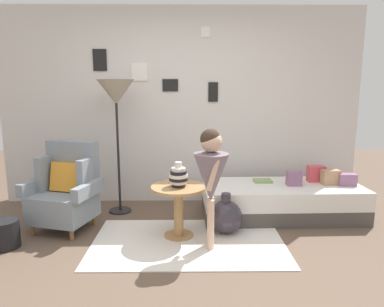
{
  "coord_description": "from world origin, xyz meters",
  "views": [
    {
      "loc": [
        0.11,
        -2.87,
        1.57
      ],
      "look_at": [
        0.15,
        0.95,
        0.85
      ],
      "focal_mm": 33.23,
      "sensor_mm": 36.0,
      "label": 1
    }
  ],
  "objects_px": {
    "magazine_basket": "(5,234)",
    "daybed": "(281,201)",
    "person_child": "(211,173)",
    "demijohn_near": "(226,217)",
    "vase_striped": "(178,177)",
    "book_on_daybed": "(263,181)",
    "side_table": "(179,201)",
    "floor_lamp": "(116,97)",
    "armchair": "(66,190)"
  },
  "relations": [
    {
      "from": "demijohn_near",
      "to": "floor_lamp",
      "type": "bearing_deg",
      "value": 151.47
    },
    {
      "from": "side_table",
      "to": "person_child",
      "type": "bearing_deg",
      "value": -39.82
    },
    {
      "from": "armchair",
      "to": "vase_striped",
      "type": "distance_m",
      "value": 1.31
    },
    {
      "from": "demijohn_near",
      "to": "magazine_basket",
      "type": "bearing_deg",
      "value": -171.38
    },
    {
      "from": "daybed",
      "to": "demijohn_near",
      "type": "xyz_separation_m",
      "value": [
        -0.74,
        -0.5,
        -0.01
      ]
    },
    {
      "from": "vase_striped",
      "to": "floor_lamp",
      "type": "distance_m",
      "value": 1.36
    },
    {
      "from": "armchair",
      "to": "demijohn_near",
      "type": "height_order",
      "value": "armchair"
    },
    {
      "from": "vase_striped",
      "to": "magazine_basket",
      "type": "bearing_deg",
      "value": -172.27
    },
    {
      "from": "daybed",
      "to": "magazine_basket",
      "type": "relative_size",
      "value": 6.86
    },
    {
      "from": "armchair",
      "to": "demijohn_near",
      "type": "relative_size",
      "value": 2.17
    },
    {
      "from": "person_child",
      "to": "demijohn_near",
      "type": "xyz_separation_m",
      "value": [
        0.19,
        0.36,
        -0.58
      ]
    },
    {
      "from": "side_table",
      "to": "person_child",
      "type": "xyz_separation_m",
      "value": [
        0.32,
        -0.27,
        0.37
      ]
    },
    {
      "from": "book_on_daybed",
      "to": "demijohn_near",
      "type": "distance_m",
      "value": 0.85
    },
    {
      "from": "vase_striped",
      "to": "person_child",
      "type": "bearing_deg",
      "value": -38.74
    },
    {
      "from": "armchair",
      "to": "side_table",
      "type": "xyz_separation_m",
      "value": [
        1.26,
        -0.27,
        -0.04
      ]
    },
    {
      "from": "armchair",
      "to": "floor_lamp",
      "type": "height_order",
      "value": "floor_lamp"
    },
    {
      "from": "daybed",
      "to": "vase_striped",
      "type": "height_order",
      "value": "vase_striped"
    },
    {
      "from": "daybed",
      "to": "book_on_daybed",
      "type": "xyz_separation_m",
      "value": [
        -0.21,
        0.13,
        0.22
      ]
    },
    {
      "from": "vase_striped",
      "to": "person_child",
      "type": "xyz_separation_m",
      "value": [
        0.32,
        -0.26,
        0.1
      ]
    },
    {
      "from": "person_child",
      "to": "book_on_daybed",
      "type": "height_order",
      "value": "person_child"
    },
    {
      "from": "floor_lamp",
      "to": "magazine_basket",
      "type": "height_order",
      "value": "floor_lamp"
    },
    {
      "from": "floor_lamp",
      "to": "person_child",
      "type": "bearing_deg",
      "value": -44.06
    },
    {
      "from": "floor_lamp",
      "to": "book_on_daybed",
      "type": "distance_m",
      "value": 2.08
    },
    {
      "from": "vase_striped",
      "to": "demijohn_near",
      "type": "height_order",
      "value": "vase_striped"
    },
    {
      "from": "side_table",
      "to": "demijohn_near",
      "type": "xyz_separation_m",
      "value": [
        0.51,
        0.09,
        -0.21
      ]
    },
    {
      "from": "person_child",
      "to": "magazine_basket",
      "type": "height_order",
      "value": "person_child"
    },
    {
      "from": "floor_lamp",
      "to": "person_child",
      "type": "distance_m",
      "value": 1.66
    },
    {
      "from": "armchair",
      "to": "side_table",
      "type": "relative_size",
      "value": 1.69
    },
    {
      "from": "armchair",
      "to": "vase_striped",
      "type": "xyz_separation_m",
      "value": [
        1.26,
        -0.28,
        0.22
      ]
    },
    {
      "from": "floor_lamp",
      "to": "magazine_basket",
      "type": "relative_size",
      "value": 5.92
    },
    {
      "from": "daybed",
      "to": "magazine_basket",
      "type": "distance_m",
      "value": 3.07
    },
    {
      "from": "daybed",
      "to": "magazine_basket",
      "type": "bearing_deg",
      "value": -164.26
    },
    {
      "from": "side_table",
      "to": "vase_striped",
      "type": "xyz_separation_m",
      "value": [
        0.0,
        -0.01,
        0.26
      ]
    },
    {
      "from": "side_table",
      "to": "floor_lamp",
      "type": "distance_m",
      "value": 1.52
    },
    {
      "from": "armchair",
      "to": "magazine_basket",
      "type": "xyz_separation_m",
      "value": [
        -0.45,
        -0.51,
        -0.3
      ]
    },
    {
      "from": "magazine_basket",
      "to": "daybed",
      "type": "bearing_deg",
      "value": 15.74
    },
    {
      "from": "person_child",
      "to": "book_on_daybed",
      "type": "bearing_deg",
      "value": 54.16
    },
    {
      "from": "person_child",
      "to": "demijohn_near",
      "type": "relative_size",
      "value": 2.65
    },
    {
      "from": "side_table",
      "to": "vase_striped",
      "type": "distance_m",
      "value": 0.26
    },
    {
      "from": "book_on_daybed",
      "to": "demijohn_near",
      "type": "height_order",
      "value": "demijohn_near"
    },
    {
      "from": "armchair",
      "to": "person_child",
      "type": "relative_size",
      "value": 0.82
    },
    {
      "from": "demijohn_near",
      "to": "person_child",
      "type": "bearing_deg",
      "value": -117.59
    },
    {
      "from": "book_on_daybed",
      "to": "demijohn_near",
      "type": "bearing_deg",
      "value": -129.93
    },
    {
      "from": "armchair",
      "to": "daybed",
      "type": "distance_m",
      "value": 2.53
    },
    {
      "from": "person_child",
      "to": "magazine_basket",
      "type": "bearing_deg",
      "value": 179.36
    },
    {
      "from": "armchair",
      "to": "magazine_basket",
      "type": "bearing_deg",
      "value": -131.29
    },
    {
      "from": "armchair",
      "to": "vase_striped",
      "type": "height_order",
      "value": "armchair"
    },
    {
      "from": "vase_striped",
      "to": "side_table",
      "type": "bearing_deg",
      "value": 97.98
    },
    {
      "from": "side_table",
      "to": "person_child",
      "type": "distance_m",
      "value": 0.55
    },
    {
      "from": "side_table",
      "to": "demijohn_near",
      "type": "relative_size",
      "value": 1.29
    }
  ]
}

